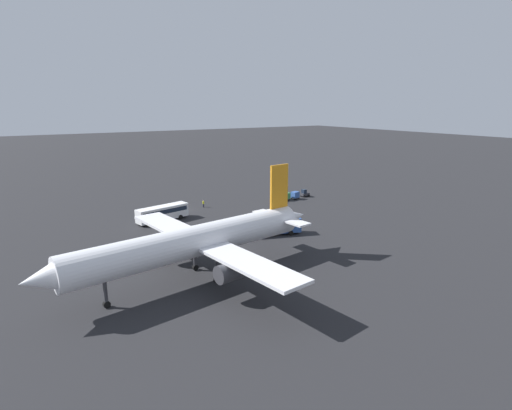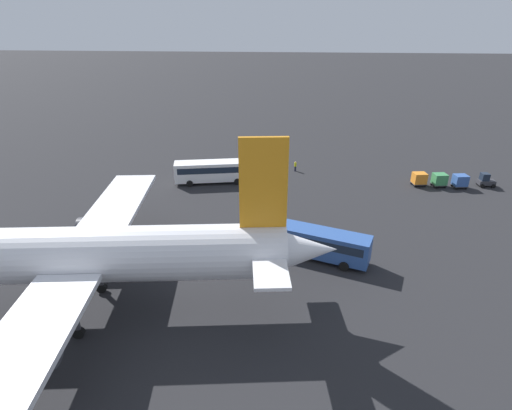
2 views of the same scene
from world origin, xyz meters
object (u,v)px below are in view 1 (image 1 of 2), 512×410
object	(u,v)px
airplane	(197,241)
shuttle_bus_far	(271,225)
cargo_cart_green	(286,196)
cargo_cart_blue	(295,195)
baggage_tug	(305,193)
worker_person	(203,204)
cargo_cart_orange	(277,197)
shuttle_bus_near	(163,212)

from	to	relation	value
airplane	shuttle_bus_far	bearing A→B (deg)	-159.29
shuttle_bus_far	cargo_cart_green	world-z (taller)	shuttle_bus_far
cargo_cart_blue	baggage_tug	bearing A→B (deg)	-165.25
shuttle_bus_far	worker_person	bearing A→B (deg)	-66.72
baggage_tug	cargo_cart_orange	distance (m)	10.12
cargo_cart_green	cargo_cart_blue	bearing A→B (deg)	175.97
cargo_cart_green	worker_person	bearing A→B (deg)	-12.58
baggage_tug	airplane	bearing A→B (deg)	31.92
airplane	worker_person	size ratio (longest dim) A/B	25.93
airplane	worker_person	distance (m)	42.89
airplane	shuttle_bus_near	bearing A→B (deg)	-108.12
cargo_cart_blue	cargo_cart_orange	world-z (taller)	same
cargo_cart_blue	worker_person	bearing A→B (deg)	-11.59
cargo_cart_orange	baggage_tug	bearing A→B (deg)	-175.61
airplane	shuttle_bus_far	xyz separation A→B (m)	(-20.68, -11.31, -3.86)
airplane	cargo_cart_blue	size ratio (longest dim) A/B	20.04
cargo_cart_blue	cargo_cart_green	distance (m)	2.97
shuttle_bus_far	worker_person	world-z (taller)	shuttle_bus_far
shuttle_bus_near	cargo_cart_blue	xyz separation A→B (m)	(-37.63, -1.41, -0.82)
shuttle_bus_far	cargo_cart_blue	size ratio (longest dim) A/B	5.25
cargo_cart_blue	cargo_cart_orange	xyz separation A→B (m)	(5.92, -0.32, 0.00)
cargo_cart_green	cargo_cart_orange	bearing A→B (deg)	-2.22
worker_person	cargo_cart_green	world-z (taller)	cargo_cart_green
cargo_cart_green	cargo_cart_orange	size ratio (longest dim) A/B	1.00
baggage_tug	shuttle_bus_near	bearing A→B (deg)	-0.54
shuttle_bus_near	worker_person	bearing A→B (deg)	-165.04
shuttle_bus_near	worker_person	size ratio (longest dim) A/B	6.96
shuttle_bus_far	cargo_cart_orange	world-z (taller)	shuttle_bus_far
baggage_tug	cargo_cart_orange	bearing A→B (deg)	0.41
airplane	shuttle_bus_near	distance (m)	32.61
airplane	cargo_cart_orange	xyz separation A→B (m)	(-37.43, -33.62, -4.61)
airplane	cargo_cart_green	xyz separation A→B (m)	(-40.39, -33.50, -4.61)
airplane	worker_person	bearing A→B (deg)	-123.64
baggage_tug	cargo_cart_green	size ratio (longest dim) A/B	1.10
airplane	worker_person	xyz separation A→B (m)	(-18.46, -38.40, -4.93)
baggage_tug	cargo_cart_green	world-z (taller)	baggage_tug
shuttle_bus_near	cargo_cart_blue	bearing A→B (deg)	170.02
airplane	cargo_cart_green	distance (m)	52.68
baggage_tug	cargo_cart_orange	size ratio (longest dim) A/B	1.10
shuttle_bus_near	baggage_tug	size ratio (longest dim) A/B	4.87
airplane	cargo_cart_blue	world-z (taller)	airplane
shuttle_bus_far	cargo_cart_orange	size ratio (longest dim) A/B	5.25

